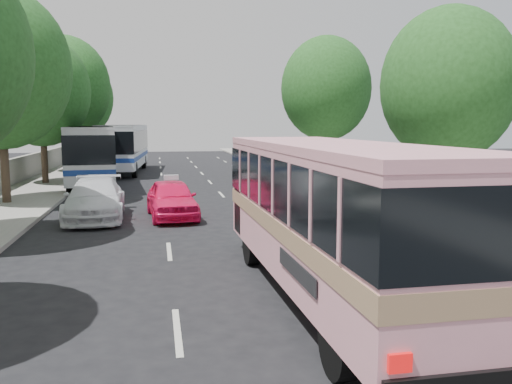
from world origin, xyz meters
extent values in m
plane|color=black|center=(0.00, 0.00, 0.00)|extent=(120.00, 120.00, 0.00)
cube|color=#9E998E|center=(-8.50, 20.00, 0.07)|extent=(4.00, 90.00, 0.15)
cube|color=#9E998E|center=(8.50, 20.00, 0.06)|extent=(4.00, 90.00, 0.12)
cube|color=#9E998E|center=(-10.30, 20.00, 0.90)|extent=(0.30, 90.00, 1.50)
cylinder|color=#38281E|center=(-8.70, 14.00, 1.90)|extent=(0.36, 0.36, 3.80)
sphere|color=#1F491A|center=(-8.30, 13.70, 7.10)|extent=(3.90, 3.90, 3.90)
cylinder|color=#38281E|center=(-8.60, 22.00, 1.75)|extent=(0.36, 0.36, 3.50)
ellipsoid|color=#1F491A|center=(-8.60, 22.00, 5.43)|extent=(5.52, 5.52, 6.35)
sphere|color=#1F491A|center=(-8.20, 21.70, 6.53)|extent=(3.59, 3.59, 3.59)
cylinder|color=#38281E|center=(-8.50, 30.00, 2.00)|extent=(0.36, 0.36, 3.99)
ellipsoid|color=#1F491A|center=(-8.50, 30.00, 6.20)|extent=(6.30, 6.30, 7.24)
sphere|color=#1F491A|center=(-8.10, 29.70, 7.46)|extent=(4.09, 4.09, 4.09)
cylinder|color=#38281E|center=(-8.70, 38.00, 1.86)|extent=(0.36, 0.36, 3.72)
ellipsoid|color=#1F491A|center=(-8.70, 38.00, 5.78)|extent=(5.88, 5.88, 6.76)
sphere|color=#1F491A|center=(-8.30, 37.70, 6.96)|extent=(3.82, 3.82, 3.82)
cylinder|color=#38281E|center=(8.70, 8.00, 1.61)|extent=(0.36, 0.36, 3.23)
ellipsoid|color=#1F491A|center=(8.70, 8.00, 5.01)|extent=(5.10, 5.10, 5.87)
sphere|color=#1F491A|center=(9.10, 7.70, 6.04)|extent=(3.32, 3.31, 3.31)
cylinder|color=#38281E|center=(9.00, 24.00, 1.90)|extent=(0.36, 0.36, 3.80)
ellipsoid|color=#1F491A|center=(9.00, 24.00, 5.90)|extent=(6.00, 6.00, 6.90)
sphere|color=#1F491A|center=(9.40, 23.70, 7.10)|extent=(3.90, 3.90, 3.90)
cube|color=pink|center=(1.30, -0.76, 1.85)|extent=(2.69, 10.01, 2.67)
cube|color=#9E7A59|center=(1.30, -0.76, 1.54)|extent=(2.73, 10.03, 0.35)
cube|color=black|center=(1.30, -0.76, 2.34)|extent=(2.74, 10.04, 1.10)
cube|color=pink|center=(1.30, -0.76, 3.11)|extent=(2.71, 10.03, 0.16)
cylinder|color=black|center=(0.15, 2.21, 0.52)|extent=(0.32, 1.04, 1.04)
cylinder|color=black|center=(2.34, 2.25, 0.52)|extent=(0.32, 1.04, 1.04)
cylinder|color=black|center=(0.27, -4.17, 0.52)|extent=(0.32, 1.04, 1.04)
cylinder|color=black|center=(2.46, -4.12, 0.52)|extent=(0.32, 1.04, 1.04)
imported|color=#FF165B|center=(-1.66, 9.57, 0.73)|extent=(2.07, 4.41, 1.46)
imported|color=white|center=(-4.50, 9.83, 0.75)|extent=(2.29, 5.26, 1.50)
cube|color=silver|center=(-5.83, 21.36, 1.96)|extent=(3.34, 11.50, 2.88)
cube|color=black|center=(-5.83, 21.36, 2.32)|extent=(3.39, 11.53, 1.42)
cube|color=navy|center=(-5.83, 21.36, 1.23)|extent=(3.38, 11.52, 0.28)
cube|color=silver|center=(-5.83, 21.36, 3.34)|extent=(3.36, 11.52, 0.13)
cylinder|color=black|center=(-7.18, 24.85, 0.52)|extent=(0.39, 1.06, 1.04)
cylinder|color=black|center=(-5.07, 25.03, 0.52)|extent=(0.39, 1.06, 1.04)
cylinder|color=black|center=(-6.55, 17.32, 0.52)|extent=(0.39, 1.06, 1.04)
cylinder|color=black|center=(-4.45, 17.49, 0.52)|extent=(0.39, 1.06, 1.04)
cube|color=silver|center=(-4.50, 29.72, 2.00)|extent=(3.12, 11.69, 2.94)
cube|color=black|center=(-4.50, 29.72, 2.36)|extent=(3.17, 11.73, 1.45)
cube|color=navy|center=(-4.50, 29.72, 1.25)|extent=(3.16, 11.72, 0.29)
cube|color=silver|center=(-4.50, 29.72, 3.40)|extent=(3.14, 11.72, 0.14)
cylinder|color=black|center=(-5.37, 33.44, 0.53)|extent=(0.37, 1.08, 1.06)
cylinder|color=black|center=(-3.21, 33.31, 0.53)|extent=(0.37, 1.08, 1.06)
cylinder|color=black|center=(-5.81, 25.73, 0.53)|extent=(0.37, 1.08, 1.06)
cylinder|color=black|center=(-3.65, 25.61, 0.53)|extent=(0.37, 1.08, 1.06)
cube|color=silver|center=(-1.66, 9.57, 1.55)|extent=(0.56, 0.22, 0.18)
camera|label=1|loc=(-2.18, -11.08, 3.56)|focal=38.00mm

